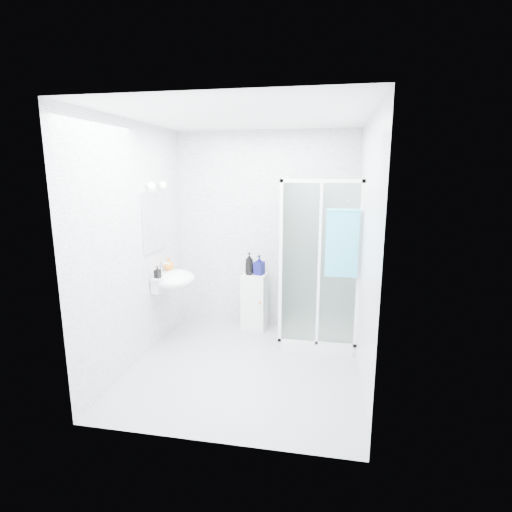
% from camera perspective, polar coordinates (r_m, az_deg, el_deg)
% --- Properties ---
extents(room, '(2.40, 2.60, 2.60)m').
position_cam_1_polar(room, '(4.11, -1.59, 1.06)').
color(room, white).
rests_on(room, ground).
extents(shower_enclosure, '(0.90, 0.95, 2.00)m').
position_cam_1_polar(shower_enclosure, '(4.99, 7.96, -7.20)').
color(shower_enclosure, white).
rests_on(shower_enclosure, ground).
extents(wall_basin, '(0.46, 0.56, 0.35)m').
position_cam_1_polar(wall_basin, '(4.93, -11.71, -3.31)').
color(wall_basin, white).
rests_on(wall_basin, ground).
extents(mirror, '(0.02, 0.60, 0.70)m').
position_cam_1_polar(mirror, '(4.88, -14.24, 4.83)').
color(mirror, white).
rests_on(mirror, room).
extents(vanity_lights, '(0.10, 0.40, 0.08)m').
position_cam_1_polar(vanity_lights, '(4.82, -13.96, 9.78)').
color(vanity_lights, silver).
rests_on(vanity_lights, room).
extents(wall_hooks, '(0.23, 0.06, 0.03)m').
position_cam_1_polar(wall_hooks, '(5.33, -1.38, 7.09)').
color(wall_hooks, silver).
rests_on(wall_hooks, room).
extents(storage_cabinet, '(0.32, 0.34, 0.75)m').
position_cam_1_polar(storage_cabinet, '(5.37, -0.21, -6.48)').
color(storage_cabinet, white).
rests_on(storage_cabinet, ground).
extents(hand_towel, '(0.35, 0.05, 0.74)m').
position_cam_1_polar(hand_towel, '(4.37, 12.19, 2.03)').
color(hand_towel, '#34A3C6').
rests_on(hand_towel, shower_enclosure).
extents(shampoo_bottle_a, '(0.13, 0.13, 0.29)m').
position_cam_1_polar(shampoo_bottle_a, '(5.21, -0.97, -1.10)').
color(shampoo_bottle_a, black).
rests_on(shampoo_bottle_a, storage_cabinet).
extents(shampoo_bottle_b, '(0.15, 0.15, 0.26)m').
position_cam_1_polar(shampoo_bottle_b, '(5.22, 0.47, -1.29)').
color(shampoo_bottle_b, '#0D0F51').
rests_on(shampoo_bottle_b, storage_cabinet).
extents(soap_dispenser_orange, '(0.17, 0.17, 0.16)m').
position_cam_1_polar(soap_dispenser_orange, '(5.09, -12.36, -1.15)').
color(soap_dispenser_orange, orange).
rests_on(soap_dispenser_orange, wall_basin).
extents(soap_dispenser_black, '(0.08, 0.08, 0.14)m').
position_cam_1_polar(soap_dispenser_black, '(4.77, -13.89, -2.24)').
color(soap_dispenser_black, black).
rests_on(soap_dispenser_black, wall_basin).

